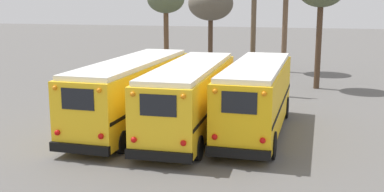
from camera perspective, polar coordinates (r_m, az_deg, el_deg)
name	(u,v)px	position (r m, az deg, el deg)	size (l,w,h in m)	color
ground_plane	(195,128)	(22.97, 0.31, -3.78)	(160.00, 160.00, 0.00)	#5B5956
school_bus_0	(132,91)	(22.98, -7.08, 0.59)	(2.76, 10.66, 3.21)	yellow
school_bus_1	(190,96)	(21.82, -0.18, 0.02)	(2.73, 10.24, 3.16)	yellow
school_bus_2	(256,96)	(21.80, 7.62, 0.02)	(2.61, 9.50, 3.22)	yellow
utility_pole	(253,32)	(30.82, 7.28, 7.59)	(1.80, 0.32, 7.73)	brown
bare_tree_1	(211,4)	(42.47, 2.23, 10.83)	(3.92, 3.92, 7.05)	#473323
bare_tree_3	(166,1)	(35.19, -3.12, 11.15)	(2.68, 2.68, 6.99)	brown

